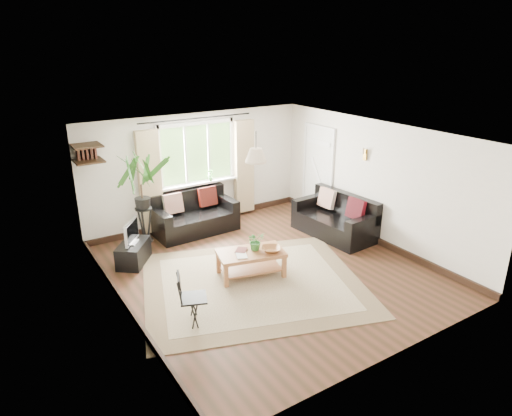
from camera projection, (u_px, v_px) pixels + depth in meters
floor at (268, 271)px, 7.99m from camera, size 5.50×5.50×0.00m
ceiling at (270, 135)px, 7.16m from camera, size 5.50×5.50×0.00m
wall_back at (197, 169)px, 9.75m from camera, size 5.00×0.02×2.40m
wall_front at (399, 274)px, 5.40m from camera, size 5.00×0.02×2.40m
wall_left at (119, 240)px, 6.32m from camera, size 0.02×5.50×2.40m
wall_right at (376, 183)px, 8.83m from camera, size 0.02×5.50×2.40m
rug at (253, 283)px, 7.56m from camera, size 4.31×3.99×0.02m
window at (197, 154)px, 9.60m from camera, size 2.50×0.16×2.16m
door at (318, 173)px, 10.23m from camera, size 0.06×0.96×2.06m
corner_shelf at (88, 153)px, 8.18m from camera, size 0.50×0.50×0.34m
pendant_lamp at (256, 152)px, 7.60m from camera, size 0.36×0.36×0.54m
wall_sconce at (364, 153)px, 8.85m from camera, size 0.12×0.12×0.28m
sofa_back at (195, 214)px, 9.48m from camera, size 1.73×0.90×0.80m
sofa_right at (334, 217)px, 9.32m from camera, size 1.77×0.97×0.80m
coffee_table at (251, 264)px, 7.75m from camera, size 1.23×0.86×0.46m
table_plant at (256, 241)px, 7.69m from camera, size 0.31×0.27×0.32m
bowl at (271, 249)px, 7.66m from camera, size 0.43×0.43×0.08m
book_a at (236, 256)px, 7.49m from camera, size 0.25×0.28×0.02m
book_b at (236, 250)px, 7.71m from camera, size 0.29×0.29×0.02m
tv_stand at (134, 253)px, 8.20m from camera, size 0.79×0.85×0.40m
tv at (131, 231)px, 8.05m from camera, size 0.50×0.57×0.44m
palm_stand at (143, 204)px, 8.44m from camera, size 0.88×0.88×1.88m
folding_chair at (193, 299)px, 6.40m from camera, size 0.52×0.52×0.78m
sill_plant at (210, 175)px, 9.83m from camera, size 0.14×0.10×0.27m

